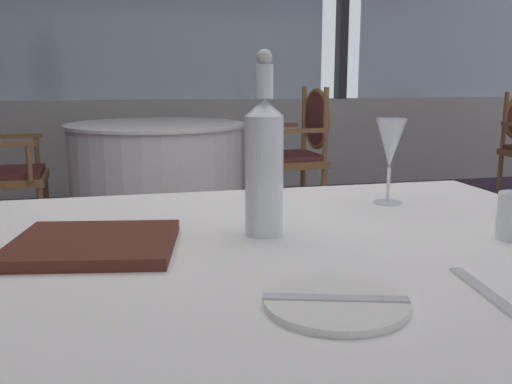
{
  "coord_description": "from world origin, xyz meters",
  "views": [
    {
      "loc": [
        -0.37,
        -1.6,
        1.03
      ],
      "look_at": [
        -0.15,
        -0.65,
        0.83
      ],
      "focal_mm": 38.49,
      "sensor_mm": 36.0,
      "label": 1
    }
  ],
  "objects_px": {
    "wine_glass": "(390,145)",
    "menu_book": "(94,244)",
    "side_plate": "(335,302)",
    "dining_chair_1_0": "(300,144)",
    "water_bottle": "(264,162)"
  },
  "relations": [
    {
      "from": "menu_book",
      "to": "water_bottle",
      "type": "bearing_deg",
      "value": 15.08
    },
    {
      "from": "dining_chair_1_0",
      "to": "side_plate",
      "type": "bearing_deg",
      "value": 69.69
    },
    {
      "from": "water_bottle",
      "to": "menu_book",
      "type": "bearing_deg",
      "value": -174.71
    },
    {
      "from": "side_plate",
      "to": "menu_book",
      "type": "relative_size",
      "value": 0.69
    },
    {
      "from": "side_plate",
      "to": "water_bottle",
      "type": "bearing_deg",
      "value": 91.6
    },
    {
      "from": "side_plate",
      "to": "wine_glass",
      "type": "distance_m",
      "value": 0.64
    },
    {
      "from": "dining_chair_1_0",
      "to": "water_bottle",
      "type": "bearing_deg",
      "value": 67.6
    },
    {
      "from": "wine_glass",
      "to": "dining_chair_1_0",
      "type": "height_order",
      "value": "dining_chair_1_0"
    },
    {
      "from": "side_plate",
      "to": "water_bottle",
      "type": "relative_size",
      "value": 0.55
    },
    {
      "from": "dining_chair_1_0",
      "to": "wine_glass",
      "type": "bearing_deg",
      "value": 73.27
    },
    {
      "from": "side_plate",
      "to": "dining_chair_1_0",
      "type": "distance_m",
      "value": 3.27
    },
    {
      "from": "wine_glass",
      "to": "menu_book",
      "type": "distance_m",
      "value": 0.69
    },
    {
      "from": "side_plate",
      "to": "menu_book",
      "type": "xyz_separation_m",
      "value": [
        -0.31,
        0.32,
        0.01
      ]
    },
    {
      "from": "water_bottle",
      "to": "dining_chair_1_0",
      "type": "bearing_deg",
      "value": 71.27
    },
    {
      "from": "side_plate",
      "to": "dining_chair_1_0",
      "type": "height_order",
      "value": "dining_chair_1_0"
    }
  ]
}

